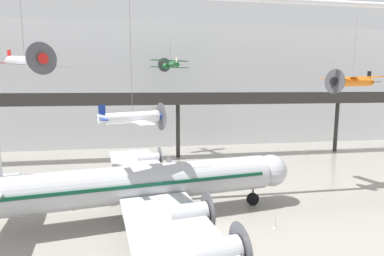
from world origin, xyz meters
TOP-DOWN VIEW (x-y plane):
  - ground_plane at (0.00, 0.00)m, footprint 260.00×260.00m
  - hangar_back_wall at (0.00, 38.07)m, footprint 140.00×3.00m
  - mezzanine_walkway at (0.00, 26.12)m, footprint 110.00×3.20m
  - airliner_silver_main at (-6.38, 2.90)m, footprint 31.52×36.08m
  - suspended_plane_green_biplane at (-0.98, 30.11)m, footprint 7.13×6.08m
  - suspended_plane_silver_racer at (-17.47, 8.81)m, footprint 7.21×7.25m
  - suspended_plane_orange_highwing at (18.01, 7.43)m, footprint 6.45×7.73m
  - suspended_plane_white_twin at (-6.77, 1.74)m, footprint 5.89×6.93m
  - stanchion_barrier at (5.38, -0.66)m, footprint 0.36×0.36m

SIDE VIEW (x-z plane):
  - ground_plane at x=0.00m, z-range 0.00..0.00m
  - stanchion_barrier at x=5.38m, z-range -0.21..0.87m
  - airliner_silver_main at x=-6.38m, z-range -1.52..8.52m
  - mezzanine_walkway at x=0.00m, z-range 3.97..15.33m
  - suspended_plane_white_twin at x=-6.77m, z-range 3.84..15.74m
  - hangar_back_wall at x=0.00m, z-range 0.00..24.69m
  - suspended_plane_orange_highwing at x=18.01m, z-range 8.46..17.49m
  - suspended_plane_silver_racer at x=-17.47m, z-range 11.20..18.39m
  - suspended_plane_green_biplane at x=-0.98m, z-range 13.32..19.00m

